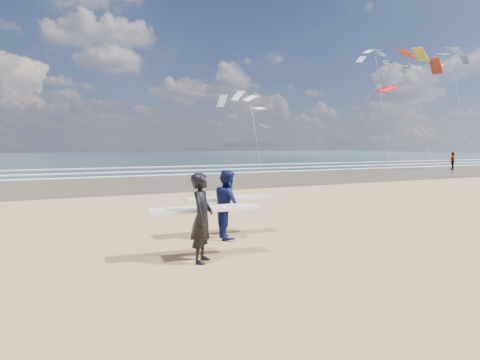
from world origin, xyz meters
TOP-DOWN VIEW (x-y plane):
  - wet_sand_strip at (20.00, 18.00)m, footprint 220.00×12.00m
  - ocean at (20.00, 72.00)m, footprint 220.00×100.00m
  - foam_breakers at (20.00, 28.10)m, footprint 220.00×11.70m
  - surfer_near at (0.10, 0.60)m, footprint 2.24×1.08m
  - surfer_far at (1.39, 2.24)m, footprint 2.22×1.11m
  - beachgoer_1 at (30.66, 18.53)m, footprint 0.98×0.72m
  - kite_0 at (26.00, 18.78)m, footprint 7.30×4.90m
  - kite_1 at (14.68, 25.78)m, footprint 5.45×4.70m
  - kite_2 at (42.06, 26.88)m, footprint 5.89×4.75m
  - kite_5 at (36.37, 33.13)m, footprint 5.18×4.67m

SIDE VIEW (x-z plane):
  - wet_sand_strip at x=20.00m, z-range 0.00..0.01m
  - ocean at x=20.00m, z-range 0.00..0.02m
  - foam_breakers at x=20.00m, z-range 0.02..0.08m
  - beachgoer_1 at x=30.66m, z-range 0.00..1.54m
  - surfer_far at x=1.39m, z-range 0.01..1.64m
  - surfer_near at x=0.10m, z-range 0.02..1.71m
  - kite_1 at x=14.68m, z-range 0.35..7.75m
  - kite_0 at x=26.00m, z-range 1.16..12.48m
  - kite_5 at x=36.37m, z-range 0.42..15.57m
  - kite_2 at x=42.06m, z-range 0.70..15.40m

